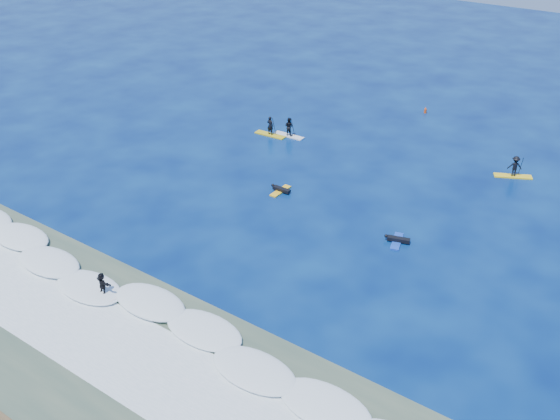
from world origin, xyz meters
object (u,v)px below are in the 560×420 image
Objects in this scene: sup_paddler_center at (289,128)px; marker_buoy at (425,110)px; wave_surfer at (103,285)px; prone_paddler_near at (281,190)px; sup_paddler_right at (515,168)px; prone_paddler_far at (397,240)px; sup_paddler_left at (270,129)px.

sup_paddler_center is 14.61m from marker_buoy.
sup_paddler_center reaches higher than wave_surfer.
marker_buoy is (2.28, 21.44, 0.13)m from prone_paddler_near.
prone_paddler_near is (-13.59, -12.59, -0.65)m from sup_paddler_right.
prone_paddler_near is at bearing -60.34° from sup_paddler_center.
marker_buoy is (7.72, 12.39, -0.48)m from sup_paddler_center.
prone_paddler_far is 1.07× the size of wave_surfer.
sup_paddler_center is 25.72m from wave_surfer.
prone_paddler_near is 0.95× the size of prone_paddler_far.
sup_paddler_center is 1.42× the size of wave_surfer.
sup_paddler_center is 19.36m from sup_paddler_right.
sup_paddler_right reaches higher than prone_paddler_far.
wave_surfer is at bearing -79.20° from sup_paddler_left.
sup_paddler_center is at bearing 104.68° from wave_surfer.
wave_surfer is at bearing -81.47° from sup_paddler_center.
prone_paddler_far is 24.11m from marker_buoy.
prone_paddler_far is (17.21, -9.53, -0.50)m from sup_paddler_left.
sup_paddler_left is 1.44× the size of prone_paddler_near.
sup_paddler_left reaches higher than sup_paddler_center.
sup_paddler_left reaches higher than wave_surfer.
marker_buoy is at bearing 115.42° from sup_paddler_right.
wave_surfer reaches higher than prone_paddler_far.
sup_paddler_center is at bearing 31.51° from prone_paddler_near.
sup_paddler_left is at bearing 40.55° from prone_paddler_near.
prone_paddler_near is (6.92, -8.23, -0.50)m from sup_paddler_left.
wave_surfer is at bearing -95.00° from marker_buoy.
prone_paddler_far is at bearing -129.92° from sup_paddler_right.
sup_paddler_left reaches higher than prone_paddler_near.
sup_paddler_center is 4.55× the size of marker_buoy.
sup_paddler_left is 4.67× the size of marker_buoy.
wave_surfer is 37.88m from marker_buoy.
prone_paddler_near is at bearing -163.73° from sup_paddler_right.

